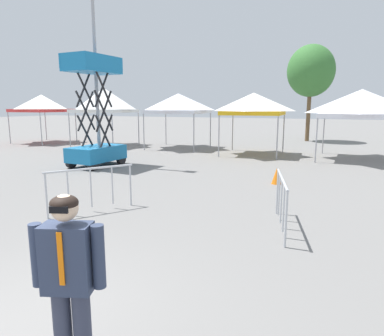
% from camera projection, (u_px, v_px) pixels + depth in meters
% --- Properties ---
extents(canopy_tent_behind_right, '(3.27, 3.27, 3.26)m').
position_uv_depth(canopy_tent_behind_right, '(42.00, 103.00, 23.36)').
color(canopy_tent_behind_right, '#9E9EA3').
rests_on(canopy_tent_behind_right, ground).
extents(canopy_tent_center, '(3.38, 3.38, 3.62)m').
position_uv_depth(canopy_tent_center, '(104.00, 100.00, 21.54)').
color(canopy_tent_center, '#9E9EA3').
rests_on(canopy_tent_center, ground).
extents(canopy_tent_behind_center, '(3.40, 3.40, 3.23)m').
position_uv_depth(canopy_tent_behind_center, '(178.00, 103.00, 20.37)').
color(canopy_tent_behind_center, '#9E9EA3').
rests_on(canopy_tent_behind_center, ground).
extents(canopy_tent_right_of_center, '(3.14, 3.14, 3.17)m').
position_uv_depth(canopy_tent_right_of_center, '(254.00, 104.00, 17.59)').
color(canopy_tent_right_of_center, '#9E9EA3').
rests_on(canopy_tent_right_of_center, ground).
extents(canopy_tent_left_of_center, '(3.67, 3.67, 3.26)m').
position_uv_depth(canopy_tent_left_of_center, '(361.00, 103.00, 15.80)').
color(canopy_tent_left_of_center, '#9E9EA3').
rests_on(canopy_tent_left_of_center, ground).
extents(scissor_lift, '(1.52, 2.37, 4.49)m').
position_uv_depth(scissor_lift, '(96.00, 135.00, 14.36)').
color(scissor_lift, black).
rests_on(scissor_lift, ground).
extents(person_foreground, '(0.62, 0.37, 1.78)m').
position_uv_depth(person_foreground, '(69.00, 278.00, 2.98)').
color(person_foreground, '#33384C').
rests_on(person_foreground, ground).
extents(light_pole_near_lift, '(0.36, 0.36, 9.89)m').
position_uv_depth(light_pole_near_lift, '(94.00, 30.00, 13.89)').
color(light_pole_near_lift, '#9E9EA3').
rests_on(light_pole_near_lift, ground).
extents(tree_behind_tents_center, '(3.27, 3.27, 6.73)m').
position_uv_depth(tree_behind_tents_center, '(311.00, 71.00, 24.15)').
color(tree_behind_tents_center, brown).
rests_on(tree_behind_tents_center, ground).
extents(crowd_barrier_mid_lot, '(1.22, 1.77, 1.08)m').
position_uv_depth(crowd_barrier_mid_lot, '(91.00, 181.00, 8.15)').
color(crowd_barrier_mid_lot, '#B7BABF').
rests_on(crowd_barrier_mid_lot, ground).
extents(crowd_barrier_near_person, '(0.56, 2.05, 1.08)m').
position_uv_depth(crowd_barrier_near_person, '(282.00, 193.00, 7.02)').
color(crowd_barrier_near_person, '#B7BABF').
rests_on(crowd_barrier_near_person, ground).
extents(traffic_cone_lot_center, '(0.32, 0.32, 0.53)m').
position_uv_depth(traffic_cone_lot_center, '(277.00, 176.00, 11.18)').
color(traffic_cone_lot_center, orange).
rests_on(traffic_cone_lot_center, ground).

